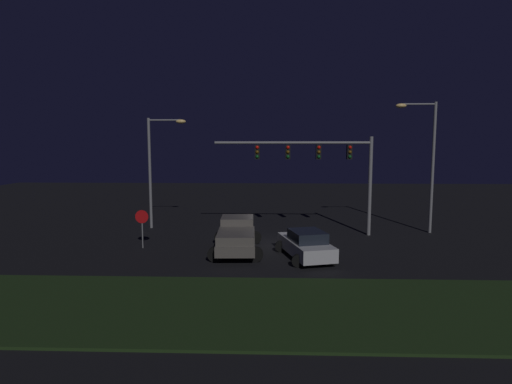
% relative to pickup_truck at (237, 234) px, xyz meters
% --- Properties ---
extents(ground_plane, '(80.00, 80.00, 0.00)m').
position_rel_pickup_truck_xyz_m(ground_plane, '(1.82, 1.68, -1.00)').
color(ground_plane, black).
extents(grass_median, '(27.48, 6.58, 0.10)m').
position_rel_pickup_truck_xyz_m(grass_median, '(1.82, -8.20, -0.95)').
color(grass_median, black).
rests_on(grass_median, ground_plane).
extents(pickup_truck, '(3.03, 5.48, 1.80)m').
position_rel_pickup_truck_xyz_m(pickup_truck, '(0.00, 0.00, 0.00)').
color(pickup_truck, '#514C47').
rests_on(pickup_truck, ground_plane).
extents(car_sedan, '(3.19, 4.72, 1.51)m').
position_rel_pickup_truck_xyz_m(car_sedan, '(3.76, -1.28, -0.26)').
color(car_sedan, '#B7B7BC').
rests_on(car_sedan, ground_plane).
extents(traffic_signal_gantry, '(10.32, 0.56, 6.50)m').
position_rel_pickup_truck_xyz_m(traffic_signal_gantry, '(5.04, 4.53, 4.03)').
color(traffic_signal_gantry, slate).
rests_on(traffic_signal_gantry, ground_plane).
extents(street_lamp_left, '(2.74, 0.44, 7.84)m').
position_rel_pickup_truck_xyz_m(street_lamp_left, '(-6.14, 6.44, 3.97)').
color(street_lamp_left, slate).
rests_on(street_lamp_left, ground_plane).
extents(street_lamp_right, '(2.71, 0.44, 8.78)m').
position_rel_pickup_truck_xyz_m(street_lamp_right, '(12.24, 5.44, 4.49)').
color(street_lamp_right, slate).
rests_on(street_lamp_right, ground_plane).
extents(stop_sign, '(0.76, 0.08, 2.23)m').
position_rel_pickup_truck_xyz_m(stop_sign, '(-5.52, 0.56, 0.56)').
color(stop_sign, slate).
rests_on(stop_sign, ground_plane).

